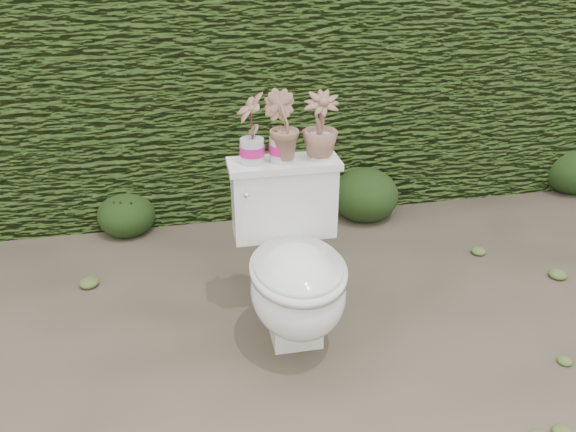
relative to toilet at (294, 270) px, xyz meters
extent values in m
plane|color=brown|center=(-0.08, 0.10, -0.36)|extent=(60.00, 60.00, 0.00)
cube|color=#3E581D|center=(-0.08, 1.70, 0.44)|extent=(8.00, 1.00, 1.60)
cube|color=silver|center=(0.00, 0.02, -0.26)|extent=(0.22, 0.30, 0.20)
ellipsoid|color=silver|center=(0.00, -0.08, -0.06)|extent=(0.41, 0.51, 0.39)
cube|color=silver|center=(0.00, 0.24, 0.22)|extent=(0.47, 0.17, 0.34)
cube|color=silver|center=(0.00, 0.24, 0.40)|extent=(0.50, 0.19, 0.03)
cylinder|color=silver|center=(-0.18, 0.15, 0.32)|extent=(0.02, 0.06, 0.02)
sphere|color=silver|center=(-0.18, 0.12, 0.32)|extent=(0.03, 0.03, 0.03)
imported|color=#347B26|center=(-0.14, 0.24, 0.57)|extent=(0.13, 0.17, 0.30)
imported|color=#347B26|center=(-0.01, 0.24, 0.57)|extent=(0.21, 0.21, 0.29)
imported|color=#347B26|center=(0.16, 0.24, 0.56)|extent=(0.18, 0.18, 0.28)
ellipsoid|color=#243B14|center=(-0.81, 1.19, -0.21)|extent=(0.35, 0.35, 0.28)
ellipsoid|color=#243B14|center=(0.70, 1.11, -0.18)|extent=(0.43, 0.43, 0.35)
ellipsoid|color=#243B14|center=(2.30, 1.23, -0.19)|extent=(0.42, 0.42, 0.34)
camera|label=1|loc=(-0.44, -2.04, 1.34)|focal=35.00mm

